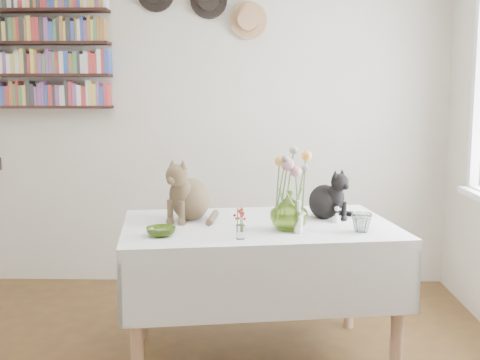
{
  "coord_description": "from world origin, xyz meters",
  "views": [
    {
      "loc": [
        0.48,
        -2.46,
        1.51
      ],
      "look_at": [
        0.42,
        0.69,
        1.05
      ],
      "focal_mm": 45.0,
      "sensor_mm": 36.0,
      "label": 1
    }
  ],
  "objects_px": {
    "dining_table": "(258,258)",
    "bookshelf_unit": "(44,48)",
    "flower_vase": "(289,211)",
    "tabby_cat": "(191,188)",
    "black_cat": "(325,193)"
  },
  "relations": [
    {
      "from": "dining_table",
      "to": "bookshelf_unit",
      "type": "height_order",
      "value": "bookshelf_unit"
    },
    {
      "from": "flower_vase",
      "to": "dining_table",
      "type": "bearing_deg",
      "value": 136.01
    },
    {
      "from": "tabby_cat",
      "to": "flower_vase",
      "type": "relative_size",
      "value": 1.74
    },
    {
      "from": "black_cat",
      "to": "bookshelf_unit",
      "type": "distance_m",
      "value": 2.5
    },
    {
      "from": "dining_table",
      "to": "bookshelf_unit",
      "type": "relative_size",
      "value": 1.6
    },
    {
      "from": "dining_table",
      "to": "flower_vase",
      "type": "bearing_deg",
      "value": -43.99
    },
    {
      "from": "dining_table",
      "to": "tabby_cat",
      "type": "xyz_separation_m",
      "value": [
        -0.38,
        0.11,
        0.38
      ]
    },
    {
      "from": "tabby_cat",
      "to": "bookshelf_unit",
      "type": "bearing_deg",
      "value": 163.35
    },
    {
      "from": "black_cat",
      "to": "bookshelf_unit",
      "type": "height_order",
      "value": "bookshelf_unit"
    },
    {
      "from": "tabby_cat",
      "to": "black_cat",
      "type": "xyz_separation_m",
      "value": [
        0.77,
        0.05,
        -0.03
      ]
    },
    {
      "from": "tabby_cat",
      "to": "black_cat",
      "type": "bearing_deg",
      "value": 32.81
    },
    {
      "from": "flower_vase",
      "to": "bookshelf_unit",
      "type": "xyz_separation_m",
      "value": [
        -1.78,
        1.52,
        0.95
      ]
    },
    {
      "from": "tabby_cat",
      "to": "black_cat",
      "type": "height_order",
      "value": "tabby_cat"
    },
    {
      "from": "bookshelf_unit",
      "to": "dining_table",
      "type": "bearing_deg",
      "value": -40.19
    },
    {
      "from": "dining_table",
      "to": "tabby_cat",
      "type": "bearing_deg",
      "value": 164.56
    }
  ]
}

